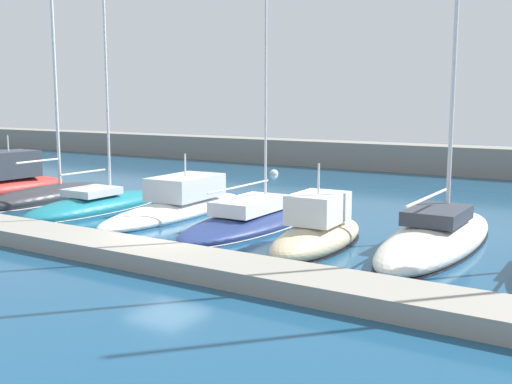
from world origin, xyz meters
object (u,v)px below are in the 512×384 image
Objects in this scene: sailboat_ivory_seventh at (437,237)px; mooring_buoy_white at (274,174)px; sailboat_teal_third at (96,205)px; sailboat_navy_fifth at (257,218)px; sailboat_charcoal_second at (50,195)px; motorboat_sand_sixth at (318,233)px; motorboat_red_nearest at (1,182)px; motorboat_white_fourth at (179,204)px.

sailboat_ivory_seventh is 24.46× the size of mooring_buoy_white.
sailboat_navy_fifth is at bearing -81.87° from sailboat_teal_third.
sailboat_navy_fifth is at bearing -89.65° from sailboat_charcoal_second.
sailboat_teal_third reaches higher than motorboat_sand_sixth.
sailboat_teal_third is at bearing -94.29° from motorboat_red_nearest.
motorboat_white_fourth is at bearing 89.25° from sailboat_ivory_seventh.
sailboat_teal_third is 12.58m from motorboat_sand_sixth.
sailboat_teal_third is 1.03× the size of sailboat_ivory_seventh.
sailboat_teal_third is at bearing 94.37° from sailboat_ivory_seventh.
sailboat_teal_third is 17.36m from mooring_buoy_white.
motorboat_red_nearest is at bearing -116.77° from mooring_buoy_white.
motorboat_sand_sixth is at bearing -93.52° from motorboat_red_nearest.
sailboat_charcoal_second is 16.70m from motorboat_sand_sixth.
sailboat_navy_fifth is (4.36, -0.06, -0.20)m from motorboat_white_fourth.
sailboat_ivory_seventh reaches higher than mooring_buoy_white.
sailboat_charcoal_second is 20.33× the size of mooring_buoy_white.
sailboat_ivory_seventh is at bearing -93.83° from motorboat_white_fourth.
sailboat_ivory_seventh is (20.25, 0.78, 0.01)m from sailboat_charcoal_second.
mooring_buoy_white is (-8.73, 15.99, -0.26)m from sailboat_navy_fifth.
mooring_buoy_white is (-12.86, 18.39, -0.54)m from motorboat_sand_sixth.
motorboat_white_fourth is 16.52m from mooring_buoy_white.
motorboat_white_fourth is 1.62× the size of motorboat_sand_sixth.
motorboat_sand_sixth is (8.49, -2.47, 0.08)m from motorboat_white_fourth.
sailboat_teal_third is (8.62, -0.91, -0.38)m from motorboat_red_nearest.
sailboat_teal_third is 0.88× the size of sailboat_navy_fifth.
motorboat_sand_sixth is at bearing -109.72° from motorboat_white_fourth.
motorboat_white_fourth is at bearing -85.92° from motorboat_red_nearest.
motorboat_sand_sixth is at bearing -95.82° from sailboat_teal_third.
sailboat_teal_third reaches higher than motorboat_white_fourth.
mooring_buoy_white is at bearing 45.42° from sailboat_ivory_seventh.
sailboat_charcoal_second is 12.51m from sailboat_navy_fifth.
sailboat_navy_fifth is (12.48, 0.78, -0.09)m from sailboat_charcoal_second.
sailboat_ivory_seventh reaches higher than motorboat_white_fourth.
motorboat_white_fourth reaches higher than mooring_buoy_white.
sailboat_teal_third is at bearing -101.37° from sailboat_charcoal_second.
motorboat_sand_sixth is 9.82× the size of mooring_buoy_white.
sailboat_navy_fifth is 18.22m from mooring_buoy_white.
motorboat_red_nearest is 1.39× the size of motorboat_sand_sixth.
sailboat_charcoal_second is 0.83× the size of sailboat_ivory_seventh.
motorboat_red_nearest is at bearing 81.85° from motorboat_sand_sixth.
motorboat_sand_sixth is (16.61, -1.63, 0.18)m from sailboat_charcoal_second.
sailboat_teal_third reaches higher than motorboat_red_nearest.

